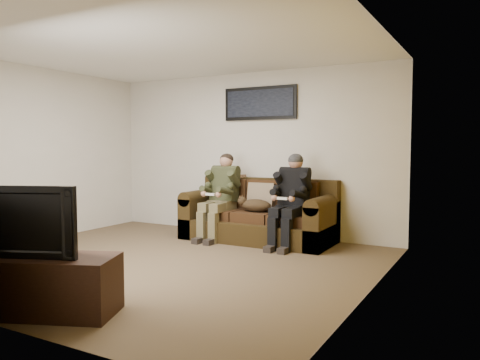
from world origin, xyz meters
The scene contains 15 objects.
floor centered at (0.00, 0.00, 0.00)m, with size 5.00×5.00×0.00m, color brown.
ceiling centered at (0.00, 0.00, 2.60)m, with size 5.00×5.00×0.00m, color silver.
wall_back centered at (0.00, 2.25, 1.30)m, with size 5.00×5.00×0.00m, color beige.
wall_left centered at (-2.50, 0.00, 1.30)m, with size 4.50×4.50×0.00m, color beige.
wall_right centered at (2.50, 0.00, 1.30)m, with size 4.50×4.50×0.00m, color beige.
accent_wall_right centered at (2.49, 0.00, 1.30)m, with size 4.50×4.50×0.00m, color #B28511.
sofa centered at (0.42, 1.83, 0.35)m, with size 2.25×0.97×0.92m.
throw_pillow centered at (0.42, 1.87, 0.66)m, with size 0.43×0.12×0.41m, color #7F6B53.
throw_blanket centered at (-0.26, 2.11, 0.92)m, with size 0.46×0.23×0.08m, color #C4A990.
person_left centered at (-0.16, 1.64, 0.74)m, with size 0.51×0.87×1.31m.
person_right centered at (1.00, 1.64, 0.74)m, with size 0.51×0.86×1.31m.
cat centered at (0.42, 1.65, 0.55)m, with size 0.66×0.26×0.24m.
framed_poster centered at (0.22, 2.22, 2.10)m, with size 1.25×0.05×0.52m.
tv_stand centered at (0.07, -1.95, 0.25)m, with size 1.56×0.50×0.49m, color black.
television centered at (0.07, -1.95, 0.79)m, with size 1.04×0.14×0.60m, color black.
Camera 1 is at (3.55, -4.47, 1.40)m, focal length 35.00 mm.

